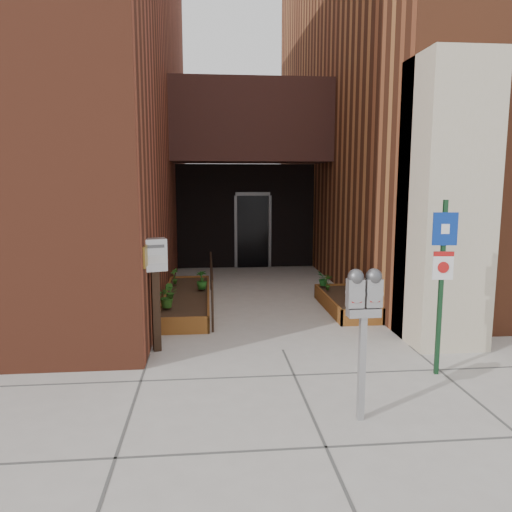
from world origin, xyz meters
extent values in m
plane|color=#9E9991|center=(0.00, 0.00, 0.00)|extent=(80.00, 80.00, 0.00)
cube|color=brown|center=(-6.00, 6.70, 5.00)|extent=(8.00, 14.60, 10.00)
cube|color=brown|center=(6.00, 7.15, 5.00)|extent=(8.00, 13.70, 10.00)
cube|color=#C3B796|center=(2.55, 0.20, 2.20)|extent=(1.10, 1.20, 4.40)
cube|color=black|center=(0.00, 6.00, 4.00)|extent=(4.20, 2.00, 2.00)
cube|color=black|center=(0.00, 7.40, 1.50)|extent=(4.00, 0.30, 3.00)
cube|color=black|center=(0.20, 7.22, 1.05)|extent=(0.90, 0.06, 2.10)
cube|color=#B79338|center=(-1.99, -0.20, 1.50)|extent=(0.04, 0.30, 0.30)
cube|color=brown|center=(-1.55, 0.92, 0.15)|extent=(0.90, 0.04, 0.30)
cube|color=brown|center=(-1.55, 4.48, 0.15)|extent=(0.90, 0.04, 0.30)
cube|color=brown|center=(-1.98, 2.70, 0.15)|extent=(0.04, 3.60, 0.30)
cube|color=brown|center=(-1.12, 2.70, 0.15)|extent=(0.04, 3.60, 0.30)
cube|color=black|center=(-1.55, 2.70, 0.13)|extent=(0.82, 3.52, 0.26)
cube|color=brown|center=(1.60, 1.12, 0.15)|extent=(0.80, 0.04, 0.30)
cube|color=brown|center=(1.60, 3.28, 0.15)|extent=(0.80, 0.04, 0.30)
cube|color=brown|center=(1.22, 2.20, 0.15)|extent=(0.04, 2.20, 0.30)
cube|color=brown|center=(1.98, 2.20, 0.15)|extent=(0.04, 2.20, 0.30)
cube|color=black|center=(1.60, 2.20, 0.13)|extent=(0.72, 2.12, 0.26)
cylinder|color=black|center=(-1.05, 1.00, 0.45)|extent=(0.04, 0.04, 0.90)
cylinder|color=black|center=(-1.05, 4.30, 0.45)|extent=(0.04, 0.04, 0.90)
cylinder|color=black|center=(-1.05, 2.65, 0.88)|extent=(0.04, 3.30, 0.04)
cube|color=#9D9D9F|center=(0.50, -2.27, 0.57)|extent=(0.07, 0.07, 1.15)
cube|color=#9D9D9F|center=(0.50, -2.27, 1.19)|extent=(0.35, 0.15, 0.09)
cube|color=#9D9D9F|center=(0.41, -2.27, 1.40)|extent=(0.18, 0.12, 0.30)
sphere|color=#59595B|center=(0.41, -2.27, 1.57)|extent=(0.17, 0.17, 0.17)
cube|color=white|center=(0.41, -2.33, 1.42)|extent=(0.10, 0.01, 0.06)
cube|color=#B21414|center=(0.41, -2.33, 1.33)|extent=(0.10, 0.01, 0.03)
cube|color=#9D9D9F|center=(0.60, -2.27, 1.40)|extent=(0.18, 0.12, 0.30)
sphere|color=#59595B|center=(0.60, -2.27, 1.57)|extent=(0.17, 0.17, 0.17)
cube|color=white|center=(0.60, -2.33, 1.42)|extent=(0.10, 0.01, 0.06)
cube|color=#B21414|center=(0.60, -2.33, 1.33)|extent=(0.10, 0.01, 0.03)
cube|color=#15391E|center=(1.90, -1.12, 1.16)|extent=(0.06, 0.06, 2.32)
cube|color=navy|center=(1.90, -1.15, 1.95)|extent=(0.32, 0.05, 0.42)
cube|color=white|center=(1.90, -1.16, 1.95)|extent=(0.11, 0.02, 0.13)
cube|color=white|center=(1.90, -1.15, 1.47)|extent=(0.26, 0.05, 0.37)
cube|color=#B21414|center=(1.90, -1.16, 1.63)|extent=(0.26, 0.04, 0.06)
cylinder|color=#B21414|center=(1.90, -1.17, 1.45)|extent=(0.15, 0.03, 0.15)
cube|color=black|center=(-1.90, 0.16, 0.62)|extent=(0.14, 0.14, 1.25)
cube|color=silver|center=(-1.90, 0.16, 1.47)|extent=(0.40, 0.34, 0.48)
cube|color=#59595B|center=(-1.86, 0.04, 1.61)|extent=(0.24, 0.08, 0.05)
cube|color=white|center=(-1.86, 0.04, 1.42)|extent=(0.26, 0.09, 0.11)
imported|color=#295A19|center=(-1.85, 1.59, 0.50)|extent=(0.49, 0.49, 0.40)
imported|color=#265D1A|center=(-1.85, 2.12, 0.46)|extent=(0.25, 0.25, 0.32)
imported|color=#1E5C1A|center=(-1.25, 3.04, 0.50)|extent=(0.27, 0.27, 0.39)
imported|color=#255F1B|center=(-1.85, 3.62, 0.47)|extent=(0.26, 0.26, 0.34)
imported|color=#1D5B1A|center=(1.45, 1.30, 0.46)|extent=(0.18, 0.18, 0.31)
imported|color=#245317|center=(1.35, 2.71, 0.46)|extent=(0.18, 0.18, 0.32)
imported|color=#1A5B1F|center=(1.35, 3.10, 0.46)|extent=(0.31, 0.31, 0.32)
camera|label=1|loc=(-1.11, -7.20, 2.58)|focal=35.00mm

